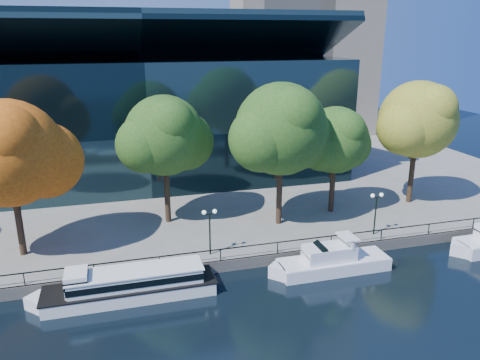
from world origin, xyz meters
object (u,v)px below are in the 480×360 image
object	(u,v)px
tree_4	(336,142)
tree_5	(419,121)
lamp_2	(376,204)
tree_3	(283,131)
tree_1	(11,156)
tree_2	(166,137)
tour_boat	(126,284)
lamp_1	(210,222)
cruiser_near	(329,261)

from	to	relation	value
tree_4	tree_5	world-z (taller)	tree_5
lamp_2	tree_3	bearing A→B (deg)	147.03
tree_1	tree_2	world-z (taller)	tree_1
tour_boat	lamp_1	xyz separation A→B (m)	(7.12, 3.42, 2.87)
lamp_2	tour_boat	bearing A→B (deg)	-171.44
tour_boat	tree_4	bearing A→B (deg)	24.62
cruiser_near	tree_1	size ratio (longest dim) A/B	0.79
tour_boat	tree_2	xyz separation A→B (m)	(4.78, 11.66, 8.43)
cruiser_near	tree_5	size ratio (longest dim) A/B	0.78
tree_1	tree_4	bearing A→B (deg)	4.45
cruiser_near	tree_2	world-z (taller)	tree_2
tree_1	tree_3	bearing A→B (deg)	1.57
tree_3	tree_4	bearing A→B (deg)	14.54
cruiser_near	tree_3	distance (m)	12.72
tree_3	lamp_1	distance (m)	11.34
tree_1	tour_boat	bearing A→B (deg)	-43.72
cruiser_near	tree_5	world-z (taller)	tree_5
lamp_1	cruiser_near	bearing A→B (deg)	-22.02
cruiser_near	tree_3	bearing A→B (deg)	97.55
tree_1	lamp_1	distance (m)	16.66
tree_3	lamp_2	world-z (taller)	tree_3
cruiser_near	tree_2	xyz separation A→B (m)	(-11.60, 11.99, 8.61)
tree_1	tree_3	xyz separation A→B (m)	(23.22, 0.64, 0.61)
lamp_2	tree_2	bearing A→B (deg)	155.30
tree_3	tree_1	bearing A→B (deg)	-178.43
tree_4	lamp_1	world-z (taller)	tree_4
tree_4	tree_3	bearing A→B (deg)	-165.46
tree_5	lamp_1	size ratio (longest dim) A/B	3.30
tree_2	lamp_1	size ratio (longest dim) A/B	3.11
tree_4	lamp_2	world-z (taller)	tree_4
cruiser_near	lamp_1	bearing A→B (deg)	157.98
tree_2	tree_4	bearing A→B (deg)	-5.86
tree_1	tree_4	distance (m)	29.76
tree_3	lamp_2	distance (m)	10.88
tree_1	tree_3	distance (m)	23.23
tour_boat	cruiser_near	xyz separation A→B (m)	(16.38, -0.32, -0.18)
tour_boat	lamp_2	world-z (taller)	lamp_2
lamp_2	tree_1	bearing A→B (deg)	172.19
cruiser_near	tree_4	size ratio (longest dim) A/B	0.94
tour_boat	tree_3	bearing A→B (deg)	28.47
cruiser_near	tree_2	distance (m)	18.77
tree_5	lamp_1	xyz separation A→B (m)	(-24.24, -6.82, -6.06)
tree_2	tree_3	world-z (taller)	tree_3
cruiser_near	tree_4	bearing A→B (deg)	62.71
cruiser_near	tree_2	size ratio (longest dim) A/B	0.83
tree_3	tree_5	bearing A→B (deg)	7.00
tree_1	tree_4	world-z (taller)	tree_1
tree_4	tree_5	bearing A→B (deg)	1.84
tree_3	tree_4	size ratio (longest dim) A/B	1.25
tree_1	tree_5	bearing A→B (deg)	3.81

